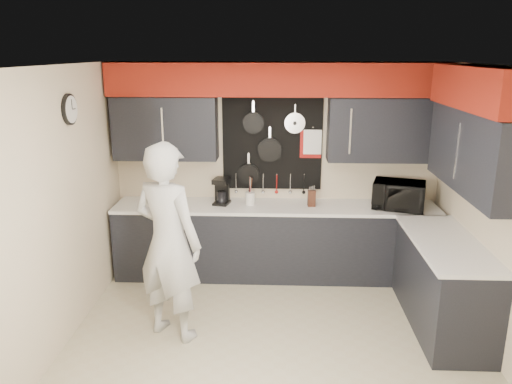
{
  "coord_description": "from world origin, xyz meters",
  "views": [
    {
      "loc": [
        0.01,
        -4.32,
        2.72
      ],
      "look_at": [
        -0.2,
        0.5,
        1.35
      ],
      "focal_mm": 35.0,
      "sensor_mm": 36.0,
      "label": 1
    }
  ],
  "objects_px": {
    "microwave": "(399,195)",
    "knife_block": "(312,198)",
    "utensil_crock": "(250,198)",
    "coffee_maker": "(222,190)",
    "person": "(168,243)"
  },
  "relations": [
    {
      "from": "microwave",
      "to": "knife_block",
      "type": "relative_size",
      "value": 3.0
    },
    {
      "from": "knife_block",
      "to": "utensil_crock",
      "type": "distance_m",
      "value": 0.74
    },
    {
      "from": "coffee_maker",
      "to": "microwave",
      "type": "bearing_deg",
      "value": 9.76
    },
    {
      "from": "microwave",
      "to": "utensil_crock",
      "type": "xyz_separation_m",
      "value": [
        -1.76,
        0.08,
        -0.09
      ]
    },
    {
      "from": "utensil_crock",
      "to": "person",
      "type": "distance_m",
      "value": 1.58
    },
    {
      "from": "person",
      "to": "microwave",
      "type": "bearing_deg",
      "value": -126.13
    },
    {
      "from": "knife_block",
      "to": "utensil_crock",
      "type": "xyz_separation_m",
      "value": [
        -0.74,
        0.03,
        -0.02
      ]
    },
    {
      "from": "coffee_maker",
      "to": "person",
      "type": "relative_size",
      "value": 0.17
    },
    {
      "from": "microwave",
      "to": "utensil_crock",
      "type": "height_order",
      "value": "microwave"
    },
    {
      "from": "knife_block",
      "to": "coffee_maker",
      "type": "distance_m",
      "value": 1.09
    },
    {
      "from": "microwave",
      "to": "person",
      "type": "xyz_separation_m",
      "value": [
        -2.46,
        -1.34,
        -0.11
      ]
    },
    {
      "from": "utensil_crock",
      "to": "coffee_maker",
      "type": "distance_m",
      "value": 0.36
    },
    {
      "from": "utensil_crock",
      "to": "person",
      "type": "height_order",
      "value": "person"
    },
    {
      "from": "knife_block",
      "to": "utensil_crock",
      "type": "height_order",
      "value": "knife_block"
    },
    {
      "from": "microwave",
      "to": "person",
      "type": "distance_m",
      "value": 2.8
    }
  ]
}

